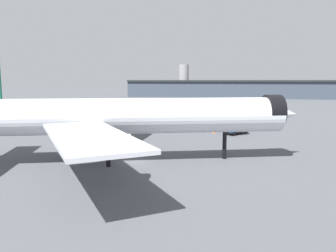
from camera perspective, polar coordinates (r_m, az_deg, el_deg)
name	(u,v)px	position (r m, az deg, el deg)	size (l,w,h in m)	color
ground	(135,162)	(51.75, -5.68, -6.15)	(900.00, 900.00, 0.00)	#4C4F54
airliner_near_gate	(123,117)	(51.07, -7.79, 1.56)	(53.42, 47.74, 15.78)	silver
terminal_building	(272,89)	(244.26, 17.42, 6.09)	(211.38, 25.84, 23.93)	#3D4756
service_truck_front	(236,128)	(78.44, 11.66, -0.29)	(5.27, 5.71, 3.00)	black
baggage_tug_wing	(76,129)	(82.49, -15.46, -0.45)	(2.50, 3.48, 1.85)	black
traffic_cone_near_nose	(214,132)	(79.65, 7.89, -0.95)	(0.63, 0.63, 0.78)	#F2600C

